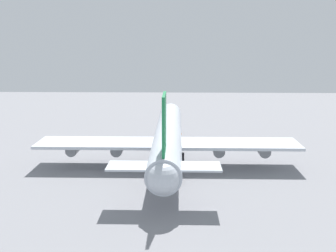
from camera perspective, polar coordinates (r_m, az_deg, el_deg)
ground_plane at (r=105.15m, az=-0.00°, el=-5.04°), size 281.41×281.41×0.00m
cargo_airplane at (r=103.15m, az=-0.00°, el=-1.53°), size 70.35×63.55×20.99m
safety_cone_nose at (r=135.63m, az=1.81°, el=-0.99°), size 0.58×0.58×0.84m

